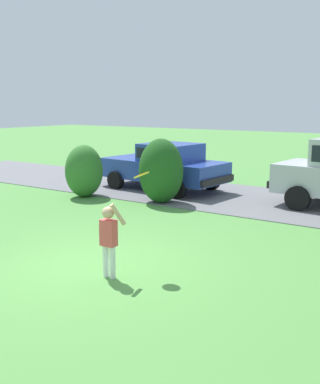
{
  "coord_description": "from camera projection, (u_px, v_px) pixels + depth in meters",
  "views": [
    {
      "loc": [
        5.51,
        -5.99,
        2.86
      ],
      "look_at": [
        0.33,
        1.67,
        1.1
      ],
      "focal_mm": 43.85,
      "sensor_mm": 36.0,
      "label": 1
    }
  ],
  "objects": [
    {
      "name": "parked_sedan",
      "position": [
        165.0,
        165.0,
        15.54
      ],
      "size": [
        4.54,
        2.38,
        1.56
      ],
      "color": "#28429E",
      "rests_on": "ground"
    },
    {
      "name": "frisbee",
      "position": [
        141.0,
        175.0,
        7.97
      ],
      "size": [
        0.28,
        0.28,
        0.15
      ],
      "color": "yellow"
    },
    {
      "name": "driveway_strip",
      "position": [
        249.0,
        199.0,
        14.09
      ],
      "size": [
        28.0,
        4.4,
        0.02
      ],
      "primitive_type": "cube",
      "color": "slate",
      "rests_on": "ground"
    },
    {
      "name": "child_thrower",
      "position": [
        109.0,
        236.0,
        7.68
      ],
      "size": [
        0.45,
        0.27,
        1.29
      ],
      "color": "white",
      "rests_on": "ground"
    },
    {
      "name": "shrub_near_tree",
      "position": [
        84.0,
        171.0,
        14.41
      ],
      "size": [
        1.1,
        1.23,
        1.6
      ],
      "color": "#33702B",
      "rests_on": "ground"
    },
    {
      "name": "ground_plane",
      "position": [
        93.0,
        264.0,
        8.44
      ],
      "size": [
        80.0,
        80.0,
        0.0
      ],
      "primitive_type": "plane",
      "color": "#518E42"
    },
    {
      "name": "shrub_centre_left",
      "position": [
        161.0,
        171.0,
        13.47
      ],
      "size": [
        1.32,
        1.22,
        1.87
      ],
      "color": "#1E511C",
      "rests_on": "ground"
    }
  ]
}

